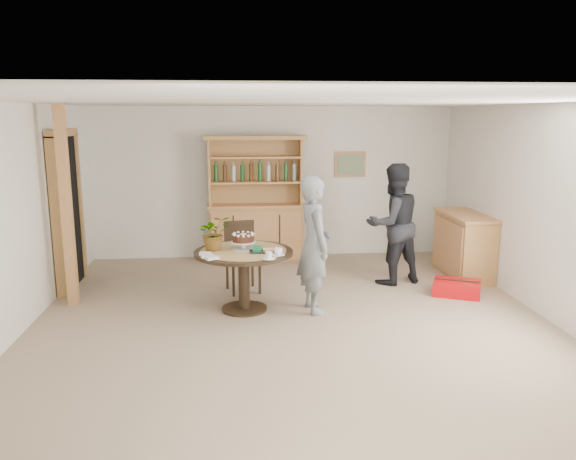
{
  "coord_description": "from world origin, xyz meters",
  "views": [
    {
      "loc": [
        -0.63,
        -5.83,
        2.37
      ],
      "look_at": [
        -0.03,
        0.53,
        1.05
      ],
      "focal_mm": 35.0,
      "sensor_mm": 36.0,
      "label": 1
    }
  ],
  "objects_px": {
    "dining_table": "(244,262)",
    "dining_chair": "(241,252)",
    "sideboard": "(464,245)",
    "hutch": "(256,219)",
    "red_suitcase": "(457,288)",
    "teen_boy": "(314,244)",
    "adult_person": "(393,224)"
  },
  "relations": [
    {
      "from": "dining_table",
      "to": "dining_chair",
      "type": "bearing_deg",
      "value": 91.32
    },
    {
      "from": "sideboard",
      "to": "dining_table",
      "type": "height_order",
      "value": "sideboard"
    },
    {
      "from": "hutch",
      "to": "sideboard",
      "type": "distance_m",
      "value": 3.29
    },
    {
      "from": "dining_chair",
      "to": "dining_table",
      "type": "bearing_deg",
      "value": -102.5
    },
    {
      "from": "red_suitcase",
      "to": "hutch",
      "type": "bearing_deg",
      "value": 164.85
    },
    {
      "from": "hutch",
      "to": "red_suitcase",
      "type": "bearing_deg",
      "value": -39.63
    },
    {
      "from": "sideboard",
      "to": "teen_boy",
      "type": "bearing_deg",
      "value": -151.69
    },
    {
      "from": "dining_table",
      "to": "red_suitcase",
      "type": "xyz_separation_m",
      "value": [
        2.83,
        0.31,
        -0.5
      ]
    },
    {
      "from": "hutch",
      "to": "dining_table",
      "type": "bearing_deg",
      "value": -95.65
    },
    {
      "from": "adult_person",
      "to": "teen_boy",
      "type": "bearing_deg",
      "value": 21.87
    },
    {
      "from": "sideboard",
      "to": "adult_person",
      "type": "bearing_deg",
      "value": -168.02
    },
    {
      "from": "sideboard",
      "to": "red_suitcase",
      "type": "bearing_deg",
      "value": -116.41
    },
    {
      "from": "sideboard",
      "to": "dining_chair",
      "type": "distance_m",
      "value": 3.32
    },
    {
      "from": "hutch",
      "to": "dining_chair",
      "type": "bearing_deg",
      "value": -99.15
    },
    {
      "from": "sideboard",
      "to": "dining_chair",
      "type": "relative_size",
      "value": 1.33
    },
    {
      "from": "sideboard",
      "to": "adult_person",
      "type": "distance_m",
      "value": 1.25
    },
    {
      "from": "sideboard",
      "to": "teen_boy",
      "type": "distance_m",
      "value": 2.79
    },
    {
      "from": "sideboard",
      "to": "adult_person",
      "type": "xyz_separation_m",
      "value": [
        -1.16,
        -0.25,
        0.38
      ]
    },
    {
      "from": "teen_boy",
      "to": "hutch",
      "type": "bearing_deg",
      "value": 4.16
    },
    {
      "from": "dining_table",
      "to": "dining_chair",
      "type": "distance_m",
      "value": 0.83
    },
    {
      "from": "dining_chair",
      "to": "adult_person",
      "type": "relative_size",
      "value": 0.55
    },
    {
      "from": "dining_table",
      "to": "teen_boy",
      "type": "distance_m",
      "value": 0.89
    },
    {
      "from": "hutch",
      "to": "dining_chair",
      "type": "relative_size",
      "value": 2.16
    },
    {
      "from": "hutch",
      "to": "red_suitcase",
      "type": "xyz_separation_m",
      "value": [
        2.59,
        -2.15,
        -0.59
      ]
    },
    {
      "from": "teen_boy",
      "to": "adult_person",
      "type": "relative_size",
      "value": 0.98
    },
    {
      "from": "dining_chair",
      "to": "teen_boy",
      "type": "bearing_deg",
      "value": -60.67
    },
    {
      "from": "dining_chair",
      "to": "sideboard",
      "type": "bearing_deg",
      "value": -7.19
    },
    {
      "from": "hutch",
      "to": "sideboard",
      "type": "relative_size",
      "value": 1.62
    },
    {
      "from": "sideboard",
      "to": "dining_table",
      "type": "xyz_separation_m",
      "value": [
        -3.28,
        -1.21,
        0.13
      ]
    },
    {
      "from": "sideboard",
      "to": "red_suitcase",
      "type": "xyz_separation_m",
      "value": [
        -0.45,
        -0.9,
        -0.37
      ]
    },
    {
      "from": "hutch",
      "to": "sideboard",
      "type": "height_order",
      "value": "hutch"
    },
    {
      "from": "dining_chair",
      "to": "teen_boy",
      "type": "relative_size",
      "value": 0.57
    }
  ]
}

